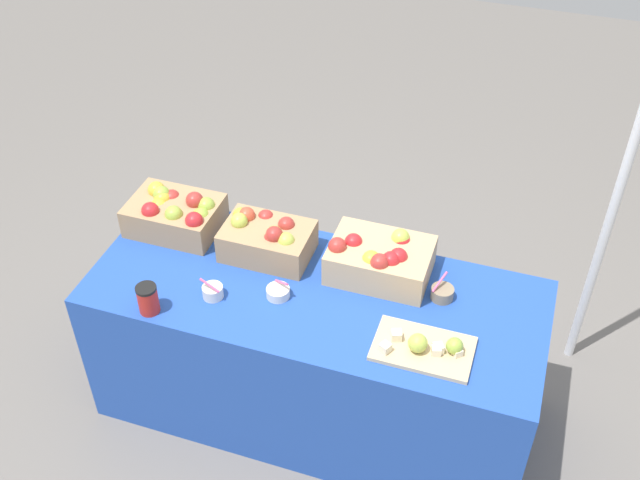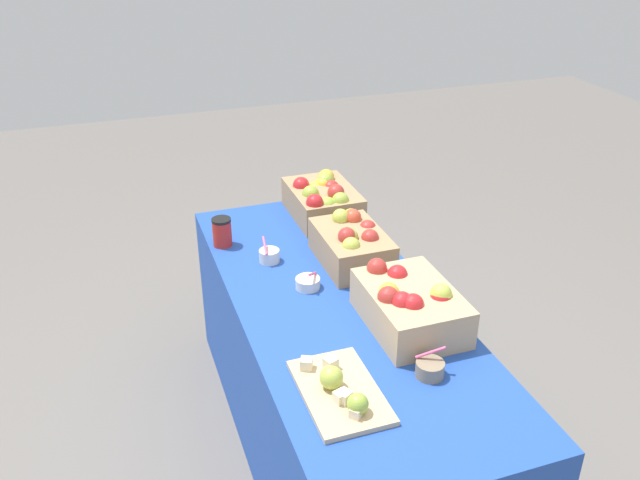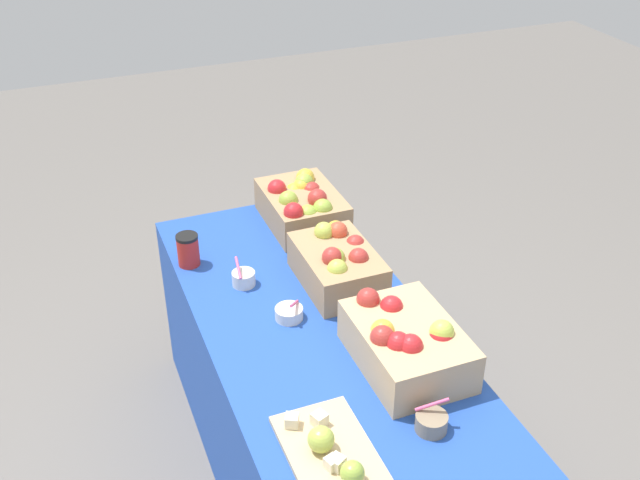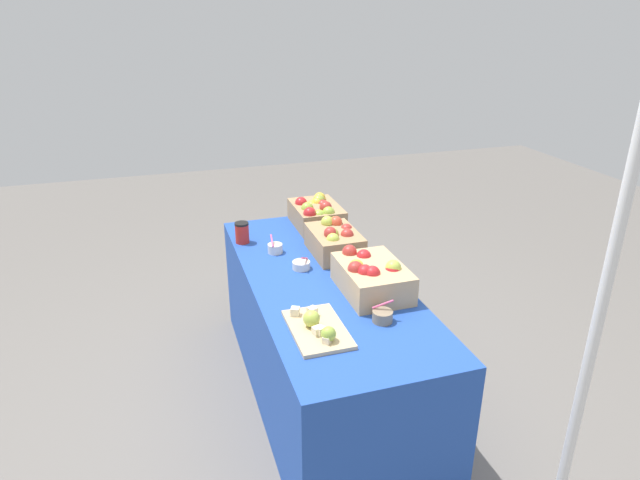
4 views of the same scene
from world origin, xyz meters
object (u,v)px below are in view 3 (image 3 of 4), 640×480
Objects in this scene: apple_crate_right at (406,343)px; cutting_board_front at (331,453)px; sample_bowl_near at (244,278)px; apple_crate_middle at (338,263)px; sample_bowl_far at (289,313)px; coffee_cup at (188,250)px; apple_crate_left at (302,205)px; sample_bowl_mid at (431,422)px.

cutting_board_front is (0.28, -0.37, -0.06)m from apple_crate_right.
apple_crate_right is 0.70m from sample_bowl_near.
sample_bowl_far is (0.14, -0.24, -0.06)m from apple_crate_middle.
sample_bowl_near is at bearing -160.91° from sample_bowl_far.
cutting_board_front is 1.10m from coffee_cup.
apple_crate_left is 1.23m from sample_bowl_mid.
cutting_board_front is 3.84× the size of sample_bowl_far.
sample_bowl_mid is at bearing 17.62° from sample_bowl_far.
coffee_cup is (-1.09, -0.14, 0.04)m from cutting_board_front.
cutting_board_front is at bearing -1.18° from sample_bowl_near.
sample_bowl_mid is 1.06× the size of sample_bowl_far.
sample_bowl_far is at bearing -24.37° from apple_crate_left.
apple_crate_left is at bearing 176.04° from apple_crate_middle.
sample_bowl_near is (-0.89, 0.02, 0.00)m from cutting_board_front.
apple_crate_right reaches higher than sample_bowl_near.
sample_bowl_far is at bearing 19.09° from sample_bowl_near.
apple_crate_middle is at bearing 71.02° from sample_bowl_near.
sample_bowl_mid is at bearing 89.63° from cutting_board_front.
sample_bowl_far is (-0.36, -0.26, -0.06)m from apple_crate_right.
sample_bowl_mid is (0.00, 0.31, 0.00)m from cutting_board_front.
apple_crate_left is at bearing 133.86° from sample_bowl_near.
coffee_cup is at bearing -157.95° from sample_bowl_mid.
apple_crate_right is 0.96m from coffee_cup.
apple_crate_right is at bearing 29.88° from sample_bowl_near.
apple_crate_right is at bearing 167.97° from sample_bowl_mid.
apple_crate_middle reaches higher than sample_bowl_near.
cutting_board_front reaches higher than sample_bowl_far.
apple_crate_right is at bearing 2.82° from apple_crate_middle.
sample_bowl_near is 1.02× the size of sample_bowl_far.
apple_crate_middle is 1.00× the size of cutting_board_front.
apple_crate_middle is 2.97× the size of coffee_cup.
apple_crate_middle and apple_crate_right have the same top height.
coffee_cup reaches higher than cutting_board_front.
apple_crate_right is 4.25× the size of sample_bowl_far.
cutting_board_front is (0.77, -0.34, -0.06)m from apple_crate_middle.
sample_bowl_mid is at bearing -2.61° from apple_crate_middle.
cutting_board_front is (1.23, -0.37, -0.06)m from apple_crate_left.
apple_crate_middle is 0.35m from sample_bowl_near.
sample_bowl_near is 0.93m from sample_bowl_mid.
apple_crate_left reaches higher than sample_bowl_far.
sample_bowl_mid is (0.89, 0.29, -0.00)m from sample_bowl_near.
apple_crate_left is 1.06× the size of cutting_board_front.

